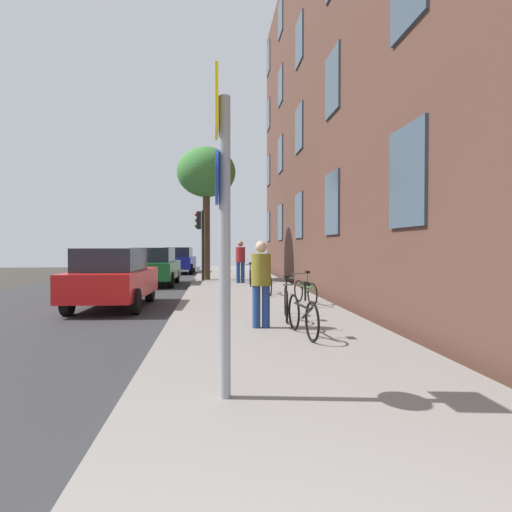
% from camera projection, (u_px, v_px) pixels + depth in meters
% --- Properties ---
extents(ground_plane, '(41.80, 41.80, 0.00)m').
position_uv_depth(ground_plane, '(146.00, 294.00, 15.32)').
color(ground_plane, '#332D28').
extents(road_asphalt, '(7.00, 38.00, 0.01)m').
position_uv_depth(road_asphalt, '(84.00, 295.00, 15.11)').
color(road_asphalt, '#2D2D30').
rests_on(road_asphalt, ground).
extents(sidewalk, '(4.20, 38.00, 0.12)m').
position_uv_depth(sidewalk, '(246.00, 292.00, 15.65)').
color(sidewalk, gray).
rests_on(sidewalk, ground).
extents(building_facade, '(0.56, 27.00, 15.11)m').
position_uv_depth(building_facade, '(321.00, 78.00, 15.24)').
color(building_facade, '#513328').
rests_on(building_facade, ground).
extents(sign_post, '(0.16, 0.60, 3.31)m').
position_uv_depth(sign_post, '(222.00, 214.00, 4.46)').
color(sign_post, gray).
rests_on(sign_post, sidewalk).
extents(traffic_light, '(0.43, 0.24, 3.20)m').
position_uv_depth(traffic_light, '(200.00, 232.00, 19.88)').
color(traffic_light, black).
rests_on(traffic_light, sidewalk).
extents(tree_near, '(2.74, 2.74, 6.21)m').
position_uv_depth(tree_near, '(206.00, 174.00, 20.47)').
color(tree_near, '#4C3823').
rests_on(tree_near, sidewalk).
extents(bicycle_0, '(0.42, 1.71, 0.96)m').
position_uv_depth(bicycle_0, '(303.00, 314.00, 7.60)').
color(bicycle_0, black).
rests_on(bicycle_0, sidewalk).
extents(bicycle_1, '(0.42, 1.63, 0.95)m').
position_uv_depth(bicycle_1, '(286.00, 302.00, 9.36)').
color(bicycle_1, black).
rests_on(bicycle_1, sidewalk).
extents(bicycle_2, '(0.47, 1.56, 0.90)m').
position_uv_depth(bicycle_2, '(305.00, 291.00, 11.86)').
color(bicycle_2, black).
rests_on(bicycle_2, sidewalk).
extents(bicycle_3, '(0.42, 1.69, 0.93)m').
position_uv_depth(bicycle_3, '(268.00, 283.00, 14.30)').
color(bicycle_3, black).
rests_on(bicycle_3, sidewalk).
extents(bicycle_4, '(0.42, 1.62, 0.93)m').
position_uv_depth(bicycle_4, '(250.00, 276.00, 17.50)').
color(bicycle_4, black).
rests_on(bicycle_4, sidewalk).
extents(pedestrian_0, '(0.51, 0.51, 1.66)m').
position_uv_depth(pedestrian_0, '(261.00, 278.00, 8.35)').
color(pedestrian_0, navy).
rests_on(pedestrian_0, sidewalk).
extents(pedestrian_1, '(0.45, 0.45, 1.80)m').
position_uv_depth(pedestrian_1, '(240.00, 259.00, 18.71)').
color(pedestrian_1, navy).
rests_on(pedestrian_1, sidewalk).
extents(car_0, '(1.91, 3.99, 1.62)m').
position_uv_depth(car_0, '(113.00, 277.00, 11.83)').
color(car_0, red).
rests_on(car_0, road_asphalt).
extents(car_1, '(1.90, 4.23, 1.62)m').
position_uv_depth(car_1, '(154.00, 266.00, 18.76)').
color(car_1, '#19662D').
rests_on(car_1, road_asphalt).
extents(car_2, '(1.97, 3.99, 1.62)m').
position_uv_depth(car_2, '(179.00, 260.00, 27.08)').
color(car_2, navy).
rests_on(car_2, road_asphalt).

